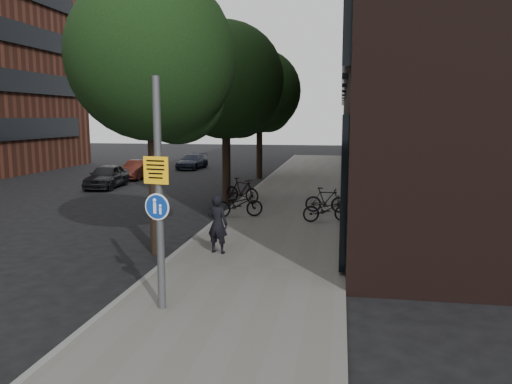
% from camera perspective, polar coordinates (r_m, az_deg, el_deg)
% --- Properties ---
extents(ground, '(120.00, 120.00, 0.00)m').
position_cam_1_polar(ground, '(9.33, -5.78, -15.12)').
color(ground, black).
rests_on(ground, ground).
extents(sidewalk, '(4.50, 60.00, 0.12)m').
position_cam_1_polar(sidewalk, '(18.71, 3.10, -2.81)').
color(sidewalk, '#615E5A').
rests_on(sidewalk, ground).
extents(curb_edge, '(0.15, 60.00, 0.13)m').
position_cam_1_polar(curb_edge, '(19.09, -3.63, -2.57)').
color(curb_edge, slate).
rests_on(curb_edge, ground).
extents(building_right_dark_brick, '(12.00, 40.00, 18.00)m').
position_cam_1_polar(building_right_dark_brick, '(31.30, 21.95, 17.62)').
color(building_right_dark_brick, black).
rests_on(building_right_dark_brick, ground).
extents(street_tree_near, '(4.40, 4.40, 7.50)m').
position_cam_1_polar(street_tree_near, '(13.82, -11.29, 14.07)').
color(street_tree_near, black).
rests_on(street_tree_near, ground).
extents(street_tree_mid, '(5.00, 5.00, 7.80)m').
position_cam_1_polar(street_tree_mid, '(21.96, -3.21, 12.11)').
color(street_tree_mid, black).
rests_on(street_tree_mid, ground).
extents(street_tree_far, '(5.00, 5.00, 7.80)m').
position_cam_1_polar(street_tree_far, '(30.79, 0.57, 11.10)').
color(street_tree_far, black).
rests_on(street_tree_far, ground).
extents(signpost, '(0.50, 0.15, 4.35)m').
position_cam_1_polar(signpost, '(9.41, -11.02, -0.30)').
color(signpost, '#595B5E').
rests_on(signpost, sidewalk).
extents(pedestrian, '(0.65, 0.50, 1.58)m').
position_cam_1_polar(pedestrian, '(13.40, -4.42, -3.66)').
color(pedestrian, black).
rests_on(pedestrian, sidewalk).
extents(parked_bike_facade_near, '(1.80, 1.04, 0.89)m').
position_cam_1_polar(parked_bike_facade_near, '(17.58, 8.09, -1.94)').
color(parked_bike_facade_near, black).
rests_on(parked_bike_facade_near, sidewalk).
extents(parked_bike_facade_far, '(1.61, 0.46, 0.96)m').
position_cam_1_polar(parked_bike_facade_far, '(19.26, 8.03, -0.91)').
color(parked_bike_facade_far, black).
rests_on(parked_bike_facade_far, sidewalk).
extents(parked_bike_curb_near, '(1.91, 1.24, 0.95)m').
position_cam_1_polar(parked_bike_curb_near, '(18.24, -2.02, -1.39)').
color(parked_bike_curb_near, black).
rests_on(parked_bike_curb_near, sidewalk).
extents(parked_bike_curb_far, '(1.80, 1.24, 1.06)m').
position_cam_1_polar(parked_bike_curb_far, '(21.29, -1.63, 0.19)').
color(parked_bike_curb_far, black).
rests_on(parked_bike_curb_far, sidewalk).
extents(parked_car_near, '(1.76, 3.78, 1.25)m').
position_cam_1_polar(parked_car_near, '(27.79, -16.68, 1.75)').
color(parked_car_near, black).
rests_on(parked_car_near, ground).
extents(parked_car_mid, '(1.40, 3.49, 1.13)m').
position_cam_1_polar(parked_car_mid, '(31.45, -13.39, 2.51)').
color(parked_car_mid, '#582219').
rests_on(parked_car_mid, ground).
extents(parked_car_far, '(1.74, 3.80, 1.08)m').
position_cam_1_polar(parked_car_far, '(36.85, -7.29, 3.49)').
color(parked_car_far, '#1C2233').
rests_on(parked_car_far, ground).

